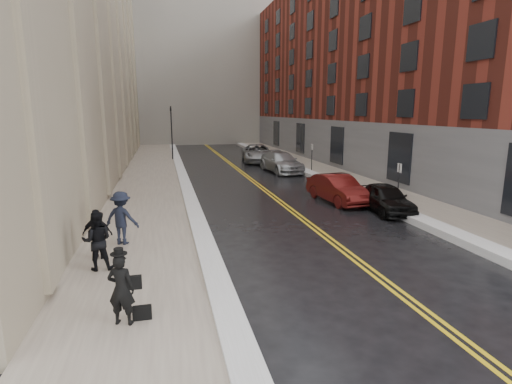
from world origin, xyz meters
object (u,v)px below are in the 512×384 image
car_silver_near (281,162)px  pedestrian_b (122,218)px  car_silver_far (257,153)px  pedestrian_a (97,241)px  pedestrian_main (121,289)px  car_black (386,198)px  pedestrian_c (97,234)px  car_maroon (338,189)px

car_silver_near → pedestrian_b: (-10.61, -15.86, 0.31)m
car_silver_far → pedestrian_a: bearing=-106.2°
pedestrian_a → pedestrian_b: 2.33m
car_silver_near → pedestrian_main: bearing=-120.8°
car_black → pedestrian_b: pedestrian_b is taller
car_black → pedestrian_c: pedestrian_c is taller
car_silver_far → pedestrian_c: size_ratio=3.67×
pedestrian_b → car_silver_far: bearing=-90.4°
car_black → pedestrian_c: (-12.44, -3.81, 0.27)m
pedestrian_main → pedestrian_b: size_ratio=0.86×
car_silver_far → pedestrian_b: 24.64m
car_black → car_silver_far: car_silver_far is taller
car_silver_near → car_silver_far: size_ratio=0.92×
car_silver_far → pedestrian_b: pedestrian_b is taller
car_black → car_silver_near: bearing=101.4°
car_black → pedestrian_b: 12.09m
car_black → car_maroon: size_ratio=0.90×
pedestrian_main → pedestrian_c: 4.52m
pedestrian_c → pedestrian_main: bearing=117.6°
pedestrian_main → pedestrian_a: 3.56m
pedestrian_main → pedestrian_c: size_ratio=1.01×
car_maroon → pedestrian_main: size_ratio=2.73×
car_silver_near → pedestrian_main: (-10.11, -21.56, 0.18)m
car_black → pedestrian_c: size_ratio=2.49×
car_silver_near → pedestrian_a: pedestrian_a is taller
car_black → pedestrian_c: 13.02m
car_silver_near → pedestrian_a: (-11.09, -18.14, 0.25)m
car_silver_near → pedestrian_c: 20.53m
car_silver_near → car_silver_far: bearing=87.7°
car_silver_near → car_silver_far: (-0.38, 6.55, 0.03)m
car_silver_far → pedestrian_main: 29.75m
car_maroon → car_silver_near: 10.91m
car_silver_far → car_maroon: bearing=-81.9°
car_silver_far → pedestrian_b: (-10.23, -22.42, 0.28)m
car_maroon → pedestrian_main: 14.59m
car_maroon → pedestrian_main: pedestrian_main is taller
pedestrian_main → pedestrian_b: 5.72m
pedestrian_main → car_silver_far: bearing=-92.1°
car_silver_near → pedestrian_b: pedestrian_b is taller
car_silver_far → pedestrian_main: size_ratio=3.62×
pedestrian_b → car_black: bearing=-144.0°
pedestrian_a → pedestrian_b: bearing=-102.7°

